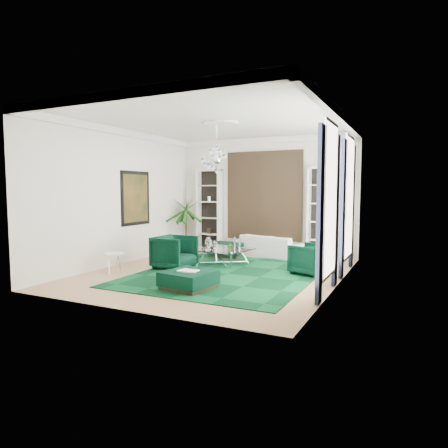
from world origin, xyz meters
The scene contains 30 objects.
floor centered at (0.00, 0.00, -0.01)m, with size 6.00×7.00×0.02m, color tan.
ceiling centered at (0.00, 0.00, 3.81)m, with size 6.00×7.00×0.02m, color white.
wall_back centered at (0.00, 3.51, 1.90)m, with size 6.00×0.02×3.80m, color silver.
wall_front centered at (0.00, -3.51, 1.90)m, with size 6.00×0.02×3.80m, color silver.
wall_left centered at (-3.01, 0.00, 1.90)m, with size 0.02×7.00×3.80m, color silver.
wall_right centered at (3.01, 0.00, 1.90)m, with size 0.02×7.00×3.80m, color silver.
crown_molding centered at (0.00, 0.00, 3.70)m, with size 6.00×7.00×0.18m, color white, non-canonical shape.
ceiling_medallion centered at (0.00, 0.30, 3.77)m, with size 0.90×0.90×0.05m, color white.
tapestry centered at (0.00, 3.46, 1.90)m, with size 2.50×0.06×2.80m, color black.
shelving_left centered at (-1.95, 3.31, 1.40)m, with size 0.90×0.38×2.80m, color white, non-canonical shape.
shelving_right centered at (1.95, 3.31, 1.40)m, with size 0.90×0.38×2.80m, color white, non-canonical shape.
painting centered at (-2.97, 0.60, 1.85)m, with size 0.04×1.30×1.60m, color black.
window_near centered at (2.99, -0.90, 1.90)m, with size 0.03×1.10×2.90m, color white.
curtain_near_a centered at (2.96, -1.68, 1.65)m, with size 0.07×0.30×3.25m, color black.
curtain_near_b centered at (2.96, -0.12, 1.65)m, with size 0.07×0.30×3.25m, color black.
window_far centered at (2.99, 1.50, 1.90)m, with size 0.03×1.10×2.90m, color white.
curtain_far_a centered at (2.96, 0.72, 1.65)m, with size 0.07×0.30×3.25m, color black.
curtain_far_b centered at (2.96, 2.28, 1.65)m, with size 0.07×0.30×3.25m, color black.
rug centered at (0.33, -0.06, 0.01)m, with size 4.20×5.00×0.02m, color black.
sofa centered at (0.44, 2.91, 0.34)m, with size 2.32×0.91×0.68m, color silver.
armchair_left centered at (-1.24, -0.01, 0.44)m, with size 0.95×0.98×0.89m, color black.
armchair_right centered at (2.19, 0.83, 0.39)m, with size 0.83×0.85×0.77m, color black.
coffee_table centered at (-0.28, 0.97, 0.23)m, with size 1.34×1.34×0.46m, color white, non-canonical shape.
ottoman_side centered at (-0.80, 2.32, 0.21)m, with size 0.96×0.96×0.43m, color black.
ottoman_front centered at (0.22, -1.72, 0.19)m, with size 0.97×0.97×0.39m, color black.
book centered at (0.22, -1.72, 0.40)m, with size 0.42×0.28×0.03m, color white.
side_table centered at (-2.29, -1.14, 0.25)m, with size 0.52×0.52×0.50m, color white.
palm centered at (-2.57, 2.78, 1.16)m, with size 1.45×1.45×2.33m, color #1B5215, non-canonical shape.
chandelier centered at (-0.04, 0.12, 2.85)m, with size 0.87×0.87×0.78m, color white, non-canonical shape.
table_plant centered at (0.05, 0.69, 0.57)m, with size 0.12×0.10×0.22m, color #1B5215.
Camera 1 is at (4.52, -8.89, 2.12)m, focal length 32.00 mm.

